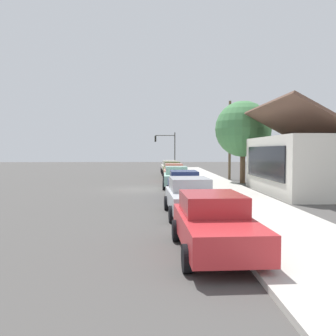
# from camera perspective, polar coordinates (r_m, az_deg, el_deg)

# --- Properties ---
(ground_plane) EXTENTS (120.00, 120.00, 0.00)m
(ground_plane) POSITION_cam_1_polar(r_m,az_deg,el_deg) (25.32, -4.67, -3.49)
(ground_plane) COLOR #4C4947
(sidewalk_curb) EXTENTS (60.00, 4.20, 0.16)m
(sidewalk_curb) POSITION_cam_1_polar(r_m,az_deg,el_deg) (25.63, 7.95, -3.25)
(sidewalk_curb) COLOR beige
(sidewalk_curb) RESTS_ON ground
(car_ivory) EXTENTS (4.88, 2.17, 1.59)m
(car_ivory) POSITION_cam_1_polar(r_m,az_deg,el_deg) (42.77, 0.25, 0.21)
(car_ivory) COLOR silver
(car_ivory) RESTS_ON ground
(car_olive) EXTENTS (4.91, 2.15, 1.59)m
(car_olive) POSITION_cam_1_polar(r_m,az_deg,el_deg) (37.30, 0.67, -0.18)
(car_olive) COLOR olive
(car_olive) RESTS_ON ground
(car_coral) EXTENTS (4.71, 2.00, 1.59)m
(car_coral) POSITION_cam_1_polar(r_m,az_deg,el_deg) (31.75, 0.98, -0.72)
(car_coral) COLOR #EA8C75
(car_coral) RESTS_ON ground
(car_seafoam) EXTENTS (4.46, 2.10, 1.59)m
(car_seafoam) POSITION_cam_1_polar(r_m,az_deg,el_deg) (26.33, 1.35, -1.46)
(car_seafoam) COLOR #9ED1BC
(car_seafoam) RESTS_ON ground
(car_navy) EXTENTS (4.80, 2.02, 1.59)m
(car_navy) POSITION_cam_1_polar(r_m,az_deg,el_deg) (20.57, 2.64, -2.67)
(car_navy) COLOR navy
(car_navy) RESTS_ON ground
(car_silver) EXTENTS (4.72, 2.25, 1.59)m
(car_silver) POSITION_cam_1_polar(r_m,az_deg,el_deg) (15.32, 3.64, -4.57)
(car_silver) COLOR silver
(car_silver) RESTS_ON ground
(car_cherry) EXTENTS (4.63, 2.21, 1.59)m
(car_cherry) POSITION_cam_1_polar(r_m,az_deg,el_deg) (9.80, 7.47, -8.83)
(car_cherry) COLOR red
(car_cherry) RESTS_ON ground
(storefront_building) EXTENTS (10.04, 7.79, 5.81)m
(storefront_building) POSITION_cam_1_polar(r_m,az_deg,el_deg) (24.98, 23.58, 0.77)
(storefront_building) COLOR silver
(storefront_building) RESTS_ON ground
(shade_tree) EXTENTS (4.74, 4.74, 6.99)m
(shade_tree) POSITION_cam_1_polar(r_m,az_deg,el_deg) (30.76, 12.04, 6.16)
(shade_tree) COLOR brown
(shade_tree) RESTS_ON ground
(traffic_light_main) EXTENTS (0.37, 2.79, 5.20)m
(traffic_light_main) POSITION_cam_1_polar(r_m,az_deg,el_deg) (47.30, -0.17, 3.70)
(traffic_light_main) COLOR #383833
(traffic_light_main) RESTS_ON ground
(utility_pole_wooden) EXTENTS (1.80, 0.24, 7.50)m
(utility_pole_wooden) POSITION_cam_1_polar(r_m,az_deg,el_deg) (34.26, 9.95, 4.71)
(utility_pole_wooden) COLOR brown
(utility_pole_wooden) RESTS_ON ground
(fire_hydrant_red) EXTENTS (0.22, 0.22, 0.71)m
(fire_hydrant_red) POSITION_cam_1_polar(r_m,az_deg,el_deg) (38.49, 2.64, -0.57)
(fire_hydrant_red) COLOR red
(fire_hydrant_red) RESTS_ON sidewalk_curb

